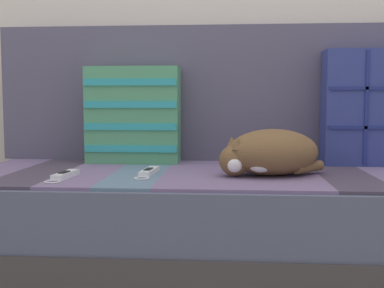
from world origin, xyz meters
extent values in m
plane|color=#A89E8E|center=(0.00, 0.00, 0.00)|extent=(14.00, 14.00, 0.00)
cube|color=#3D3838|center=(0.00, 0.14, 0.09)|extent=(1.85, 0.82, 0.17)
cube|color=#4C5166|center=(0.00, 0.14, 0.27)|extent=(1.81, 0.80, 0.19)
cube|color=slate|center=(-0.78, 0.12, 0.36)|extent=(0.17, 0.72, 0.01)
cube|color=#423847|center=(-0.61, 0.12, 0.36)|extent=(0.17, 0.72, 0.01)
cube|color=slate|center=(-0.43, 0.12, 0.36)|extent=(0.17, 0.72, 0.01)
cube|color=slate|center=(-0.26, 0.12, 0.36)|extent=(0.17, 0.72, 0.01)
cube|color=slate|center=(-0.09, 0.12, 0.36)|extent=(0.17, 0.72, 0.01)
cube|color=slate|center=(0.09, 0.12, 0.36)|extent=(0.17, 0.72, 0.01)
cube|color=slate|center=(0.26, 0.12, 0.36)|extent=(0.17, 0.72, 0.01)
cube|color=#423847|center=(0.43, 0.12, 0.36)|extent=(0.17, 0.72, 0.01)
cube|color=#514C60|center=(0.00, 0.48, 0.65)|extent=(1.81, 0.14, 0.55)
cube|color=navy|center=(0.62, 0.34, 0.59)|extent=(0.43, 0.13, 0.44)
cube|color=navy|center=(0.55, 0.27, 0.59)|extent=(0.01, 0.01, 0.42)
cube|color=#4C9366|center=(-0.33, 0.34, 0.56)|extent=(0.37, 0.13, 0.38)
cube|color=teal|center=(-0.33, 0.27, 0.43)|extent=(0.36, 0.01, 0.03)
cube|color=teal|center=(-0.33, 0.27, 0.52)|extent=(0.36, 0.01, 0.03)
cube|color=teal|center=(-0.33, 0.27, 0.60)|extent=(0.36, 0.01, 0.03)
cube|color=teal|center=(-0.33, 0.27, 0.69)|extent=(0.36, 0.01, 0.03)
ellipsoid|color=brown|center=(0.19, 0.04, 0.45)|extent=(0.36, 0.30, 0.15)
sphere|color=brown|center=(0.07, 0.00, 0.42)|extent=(0.10, 0.10, 0.10)
sphere|color=white|center=(0.07, -0.03, 0.41)|extent=(0.06, 0.06, 0.06)
ellipsoid|color=white|center=(0.15, -0.03, 0.42)|extent=(0.09, 0.05, 0.07)
cylinder|color=brown|center=(0.31, 0.05, 0.40)|extent=(0.12, 0.13, 0.03)
cone|color=brown|center=(0.07, -0.03, 0.48)|extent=(0.04, 0.04, 0.04)
cone|color=brown|center=(0.06, 0.03, 0.48)|extent=(0.04, 0.04, 0.04)
cube|color=white|center=(-0.48, -0.06, 0.38)|extent=(0.05, 0.15, 0.02)
cube|color=black|center=(-0.48, -0.07, 0.39)|extent=(0.02, 0.05, 0.00)
cube|color=black|center=(-0.47, 0.01, 0.38)|extent=(0.03, 0.01, 0.02)
torus|color=silver|center=(-0.48, -0.16, 0.37)|extent=(0.05, 0.05, 0.01)
cube|color=white|center=(-0.22, 0.03, 0.38)|extent=(0.05, 0.16, 0.02)
cube|color=black|center=(-0.22, 0.02, 0.39)|extent=(0.02, 0.06, 0.00)
cube|color=black|center=(-0.21, 0.10, 0.38)|extent=(0.03, 0.01, 0.02)
torus|color=silver|center=(-0.23, -0.07, 0.37)|extent=(0.05, 0.05, 0.01)
camera|label=1|loc=(0.05, -1.56, 0.62)|focal=45.00mm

